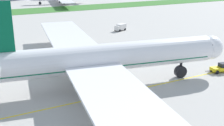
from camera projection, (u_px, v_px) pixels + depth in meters
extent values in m
plane|color=#ADAAA5|center=(115.00, 95.00, 55.01)|extent=(600.00, 600.00, 0.00)
cube|color=yellow|center=(114.00, 94.00, 55.49)|extent=(280.00, 0.36, 0.01)
cube|color=#38722D|center=(8.00, 12.00, 157.93)|extent=(320.00, 24.00, 0.10)
cylinder|color=white|center=(101.00, 58.00, 57.01)|extent=(47.85, 13.39, 5.50)
cube|color=#055938|center=(101.00, 62.00, 57.30)|extent=(45.90, 12.63, 0.66)
sphere|color=white|center=(211.00, 47.00, 64.52)|extent=(5.22, 5.22, 5.22)
cube|color=white|center=(68.00, 36.00, 78.34)|extent=(17.49, 43.99, 0.44)
cube|color=white|center=(138.00, 121.00, 34.68)|extent=(17.49, 43.99, 0.44)
cylinder|color=#B7BABF|center=(81.00, 51.00, 70.58)|extent=(5.66, 3.86, 3.02)
cylinder|color=black|center=(91.00, 50.00, 71.35)|extent=(0.98, 3.21, 3.18)
cylinder|color=#B7BABF|center=(122.00, 100.00, 44.33)|extent=(5.66, 3.86, 3.02)
cylinder|color=black|center=(138.00, 97.00, 45.11)|extent=(0.98, 3.21, 3.18)
cylinder|color=black|center=(181.00, 67.00, 63.56)|extent=(0.57, 0.57, 2.13)
cylinder|color=black|center=(180.00, 71.00, 63.89)|extent=(2.77, 1.60, 2.61)
cylinder|color=black|center=(80.00, 73.00, 59.67)|extent=(0.57, 0.57, 2.13)
cylinder|color=black|center=(80.00, 78.00, 60.00)|extent=(2.77, 1.60, 2.61)
cylinder|color=black|center=(86.00, 83.00, 54.45)|extent=(0.57, 0.57, 2.13)
cylinder|color=black|center=(86.00, 89.00, 54.78)|extent=(2.77, 1.60, 2.61)
cube|color=black|center=(208.00, 45.00, 64.06)|extent=(2.59, 4.39, 0.99)
sphere|color=black|center=(3.00, 60.00, 53.92)|extent=(0.38, 0.38, 0.38)
sphere|color=black|center=(29.00, 58.00, 55.26)|extent=(0.38, 0.38, 0.38)
sphere|color=black|center=(53.00, 56.00, 56.60)|extent=(0.38, 0.38, 0.38)
sphere|color=black|center=(76.00, 54.00, 57.94)|extent=(0.38, 0.38, 0.38)
sphere|color=black|center=(97.00, 52.00, 59.29)|extent=(0.38, 0.38, 0.38)
sphere|color=black|center=(118.00, 50.00, 60.63)|extent=(0.38, 0.38, 0.38)
sphere|color=black|center=(138.00, 48.00, 61.97)|extent=(0.38, 0.38, 0.38)
sphere|color=black|center=(157.00, 46.00, 63.31)|extent=(0.38, 0.38, 0.38)
sphere|color=black|center=(176.00, 45.00, 64.66)|extent=(0.38, 0.38, 0.38)
cube|color=yellow|center=(220.00, 69.00, 67.13)|extent=(4.61, 2.71, 0.78)
cube|color=black|center=(223.00, 65.00, 67.06)|extent=(1.79, 1.77, 0.90)
cylinder|color=black|center=(209.00, 71.00, 66.29)|extent=(1.79, 0.42, 0.12)
cylinder|color=black|center=(217.00, 72.00, 65.89)|extent=(0.95, 0.50, 0.90)
cylinder|color=black|center=(212.00, 70.00, 67.71)|extent=(0.95, 0.50, 0.90)
cylinder|color=black|center=(222.00, 68.00, 68.61)|extent=(0.95, 0.50, 0.90)
cube|color=white|center=(121.00, 27.00, 111.93)|extent=(4.32, 3.54, 2.10)
cube|color=white|center=(118.00, 28.00, 110.21)|extent=(2.19, 2.54, 1.70)
cube|color=#263347|center=(116.00, 27.00, 109.60)|extent=(0.83, 1.74, 0.75)
cylinder|color=black|center=(120.00, 31.00, 109.82)|extent=(0.94, 0.64, 0.90)
cylinder|color=black|center=(115.00, 30.00, 111.13)|extent=(0.94, 0.64, 0.90)
cylinder|color=black|center=(125.00, 29.00, 112.30)|extent=(0.94, 0.64, 0.90)
cylinder|color=black|center=(120.00, 29.00, 113.61)|extent=(0.94, 0.64, 0.90)
cube|color=white|center=(65.00, 1.00, 179.74)|extent=(13.32, 31.20, 0.31)
cylinder|color=#B7BABF|center=(62.00, 1.00, 186.06)|extent=(4.00, 2.80, 2.12)
cylinder|color=black|center=(59.00, 1.00, 185.57)|extent=(0.75, 2.24, 2.22)
cylinder|color=black|center=(40.00, 2.00, 192.14)|extent=(0.40, 0.40, 1.49)
cylinder|color=black|center=(40.00, 3.00, 192.37)|extent=(1.96, 1.17, 1.83)
cylinder|color=black|center=(64.00, 2.00, 194.44)|extent=(0.40, 0.40, 1.49)
cylinder|color=black|center=(64.00, 3.00, 194.67)|extent=(1.96, 1.17, 1.83)
cylinder|color=black|center=(63.00, 1.00, 198.12)|extent=(0.40, 0.40, 1.49)
cylinder|color=black|center=(63.00, 2.00, 198.36)|extent=(1.96, 1.17, 1.83)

